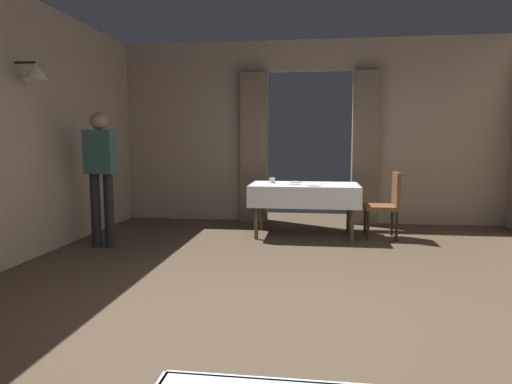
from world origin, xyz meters
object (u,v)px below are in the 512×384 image
object	(u,v)px
chair_mid_right	(387,202)
glass_mid_b	(272,180)
plate_mid_c	(294,184)
plate_mid_d	(295,182)
dining_table_mid	(304,191)
person_waiter_by_doorway	(101,168)
plate_mid_a	(313,185)

from	to	relation	value
chair_mid_right	glass_mid_b	size ratio (longest dim) A/B	11.55
chair_mid_right	plate_mid_c	bearing A→B (deg)	-175.90
chair_mid_right	plate_mid_c	world-z (taller)	chair_mid_right
chair_mid_right	plate_mid_d	bearing A→B (deg)	168.95
dining_table_mid	person_waiter_by_doorway	xyz separation A→B (m)	(-2.55, -1.03, 0.37)
plate_mid_a	person_waiter_by_doorway	size ratio (longest dim) A/B	0.12
chair_mid_right	glass_mid_b	xyz separation A→B (m)	(-1.62, 0.09, 0.27)
plate_mid_d	person_waiter_by_doorway	world-z (taller)	person_waiter_by_doorway
plate_mid_a	plate_mid_c	size ratio (longest dim) A/B	1.09
plate_mid_d	person_waiter_by_doorway	distance (m)	2.74
plate_mid_c	plate_mid_d	world-z (taller)	same
glass_mid_b	plate_mid_d	xyz separation A→B (m)	(0.33, 0.16, -0.03)
plate_mid_d	plate_mid_c	bearing A→B (deg)	-90.64
plate_mid_c	person_waiter_by_doorway	xyz separation A→B (m)	(-2.40, -0.93, 0.27)
person_waiter_by_doorway	glass_mid_b	bearing A→B (deg)	28.31
plate_mid_a	plate_mid_c	distance (m)	0.31
chair_mid_right	person_waiter_by_doorway	size ratio (longest dim) A/B	0.54
glass_mid_b	person_waiter_by_doorway	size ratio (longest dim) A/B	0.05
chair_mid_right	plate_mid_a	distance (m)	1.09
glass_mid_b	plate_mid_d	world-z (taller)	glass_mid_b
dining_table_mid	chair_mid_right	distance (m)	1.16
plate_mid_a	plate_mid_d	distance (m)	0.57
dining_table_mid	plate_mid_a	bearing A→B (deg)	-63.88
person_waiter_by_doorway	plate_mid_d	bearing A→B (deg)	28.02
plate_mid_a	glass_mid_b	distance (m)	0.69
dining_table_mid	plate_mid_d	xyz separation A→B (m)	(-0.14, 0.25, 0.10)
plate_mid_a	plate_mid_c	xyz separation A→B (m)	(-0.27, 0.16, 0.00)
person_waiter_by_doorway	plate_mid_c	bearing A→B (deg)	21.25
plate_mid_c	person_waiter_by_doorway	bearing A→B (deg)	-158.75
chair_mid_right	plate_mid_d	xyz separation A→B (m)	(-1.30, 0.25, 0.24)
dining_table_mid	plate_mid_c	distance (m)	0.20
plate_mid_a	plate_mid_d	world-z (taller)	same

